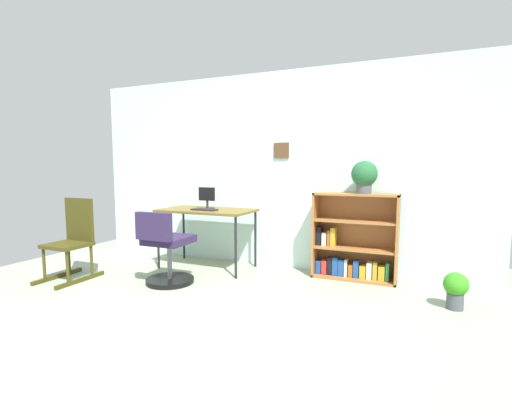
{
  "coord_description": "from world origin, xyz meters",
  "views": [
    {
      "loc": [
        1.73,
        -2.33,
        1.27
      ],
      "look_at": [
        0.17,
        1.24,
        0.84
      ],
      "focal_mm": 26.26,
      "sensor_mm": 36.0,
      "label": 1
    }
  ],
  "objects": [
    {
      "name": "keyboard",
      "position": [
        -0.65,
        1.55,
        0.75
      ],
      "size": [
        0.33,
        0.12,
        0.02
      ],
      "primitive_type": "cube",
      "color": "black",
      "rests_on": "desk"
    },
    {
      "name": "ground_plane",
      "position": [
        0.0,
        0.0,
        0.0
      ],
      "size": [
        6.24,
        6.24,
        0.0
      ],
      "primitive_type": "plane",
      "color": "gray"
    },
    {
      "name": "office_chair",
      "position": [
        -0.74,
        0.91,
        0.35
      ],
      "size": [
        0.52,
        0.55,
        0.81
      ],
      "color": "black",
      "rests_on": "ground_plane"
    },
    {
      "name": "bookshelf_low",
      "position": [
        1.07,
        1.96,
        0.42
      ],
      "size": [
        0.92,
        0.3,
        0.98
      ],
      "color": "#A16534",
      "rests_on": "ground_plane"
    },
    {
      "name": "desk",
      "position": [
        -0.69,
        1.67,
        0.69
      ],
      "size": [
        1.16,
        0.63,
        0.74
      ],
      "color": "brown",
      "rests_on": "ground_plane"
    },
    {
      "name": "monitor",
      "position": [
        -0.72,
        1.73,
        0.87
      ],
      "size": [
        0.23,
        0.19,
        0.27
      ],
      "color": "#262628",
      "rests_on": "desk"
    },
    {
      "name": "potted_plant_on_shelf",
      "position": [
        1.17,
        1.9,
        1.17
      ],
      "size": [
        0.28,
        0.28,
        0.36
      ],
      "color": "#474C51",
      "rests_on": "bookshelf_low"
    },
    {
      "name": "potted_plant_floor",
      "position": [
        2.06,
        1.35,
        0.19
      ],
      "size": [
        0.21,
        0.21,
        0.33
      ],
      "color": "#474C51",
      "rests_on": "ground_plane"
    },
    {
      "name": "wall_back",
      "position": [
        0.0,
        2.15,
        1.22
      ],
      "size": [
        5.2,
        0.12,
        2.43
      ],
      "color": "silver",
      "rests_on": "ground_plane"
    },
    {
      "name": "rocking_chair",
      "position": [
        -1.84,
        0.67,
        0.46
      ],
      "size": [
        0.42,
        0.64,
        0.91
      ],
      "color": "#3E3912",
      "rests_on": "ground_plane"
    }
  ]
}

